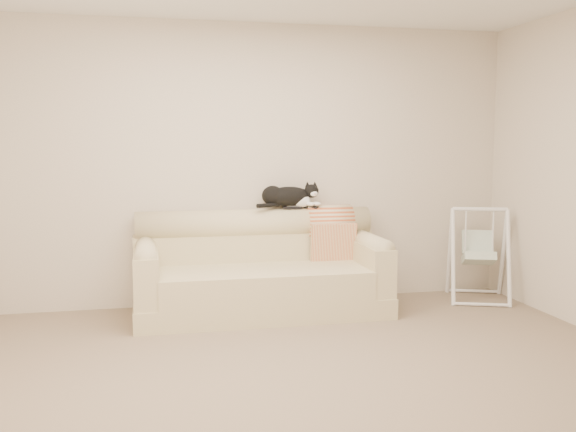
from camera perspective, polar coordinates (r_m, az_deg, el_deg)
The scene contains 8 objects.
ground_plane at distance 4.31m, azimuth 0.99°, elevation -13.95°, with size 5.00×5.00×0.00m, color #7B6550.
room_shell at distance 4.03m, azimuth 1.03°, elevation 6.82°, with size 5.04×4.04×2.60m.
sofa at distance 5.74m, azimuth -2.51°, elevation -5.09°, with size 2.20×0.93×0.90m.
remote_a at distance 5.94m, azimuth 0.38°, elevation 0.78°, with size 0.18×0.05×0.03m.
remote_b at distance 5.98m, azimuth 1.90°, elevation 0.79°, with size 0.16×0.14×0.02m.
tuxedo_cat at distance 5.94m, azimuth 0.05°, elevation 1.77°, with size 0.62×0.27×0.24m.
throw_blanket at distance 6.05m, azimuth 3.69°, elevation -0.89°, with size 0.43×0.38×0.58m.
baby_swing at distance 6.42m, azimuth 16.57°, elevation -3.22°, with size 0.71×0.74×0.90m.
Camera 1 is at (-0.94, -3.92, 1.51)m, focal length 40.00 mm.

